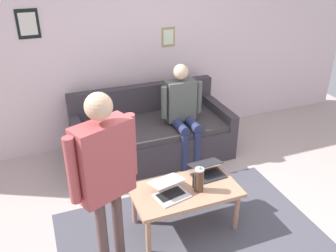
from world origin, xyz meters
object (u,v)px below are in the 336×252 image
(laptop_center, at_px, (207,171))
(person_seated, at_px, (183,108))
(person_standing, at_px, (105,170))
(laptop_left, at_px, (170,191))
(french_press, at_px, (199,179))
(coffee_table, at_px, (185,194))
(couch, at_px, (152,135))

(laptop_center, height_order, person_seated, person_seated)
(laptop_center, distance_m, person_standing, 1.36)
(laptop_left, bearing_deg, person_seated, -118.05)
(laptop_left, relative_size, french_press, 1.35)
(coffee_table, bearing_deg, person_standing, 22.25)
(laptop_left, distance_m, person_seated, 1.42)
(laptop_left, bearing_deg, person_standing, 25.73)
(laptop_center, xyz_separation_m, person_seated, (-0.18, -1.07, 0.23))
(laptop_center, bearing_deg, laptop_left, 18.82)
(coffee_table, bearing_deg, laptop_left, 7.67)
(couch, distance_m, person_standing, 2.17)
(french_press, bearing_deg, laptop_center, -134.12)
(french_press, bearing_deg, person_seated, -106.40)
(couch, xyz_separation_m, coffee_table, (0.14, 1.44, 0.10))
(coffee_table, xyz_separation_m, person_seated, (-0.49, -1.21, 0.32))
(laptop_left, distance_m, laptop_center, 0.51)
(person_standing, xyz_separation_m, person_seated, (-1.31, -1.55, -0.37))
(laptop_center, distance_m, french_press, 0.29)
(couch, xyz_separation_m, laptop_center, (-0.17, 1.30, 0.20))
(french_press, bearing_deg, couch, -91.19)
(french_press, height_order, person_standing, person_standing)
(laptop_left, relative_size, person_seated, 0.29)
(french_press, bearing_deg, person_standing, 16.35)
(laptop_center, bearing_deg, person_seated, -99.48)
(laptop_center, height_order, person_standing, person_standing)
(coffee_table, xyz_separation_m, laptop_center, (-0.31, -0.14, 0.10))
(laptop_left, xyz_separation_m, person_standing, (0.65, 0.31, 0.59))
(french_press, bearing_deg, coffee_table, -29.10)
(coffee_table, relative_size, french_press, 3.77)
(laptop_left, relative_size, person_standing, 0.22)
(coffee_table, distance_m, laptop_left, 0.20)
(laptop_left, xyz_separation_m, person_seated, (-0.66, -1.24, 0.22))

